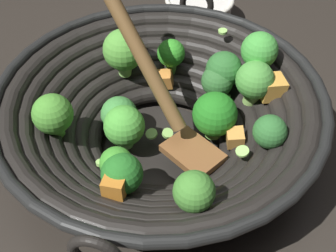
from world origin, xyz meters
TOP-DOWN VIEW (x-y plane):
  - ground_plane at (0.00, 0.00)m, footprint 4.00×4.00m
  - wok at (0.00, 0.00)m, footprint 0.41×0.45m
  - prep_bowl at (0.05, 0.32)m, footprint 0.12×0.12m

SIDE VIEW (x-z plane):
  - ground_plane at x=0.00m, z-range 0.00..0.00m
  - prep_bowl at x=0.05m, z-range 0.00..0.05m
  - wok at x=0.00m, z-range -0.06..0.19m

